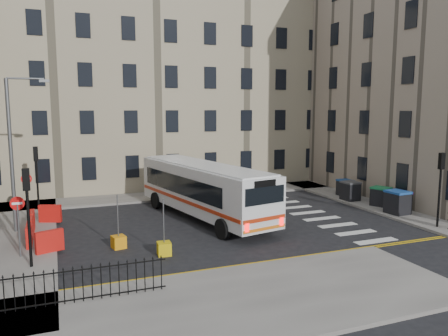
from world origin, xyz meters
TOP-DOWN VIEW (x-y plane):
  - ground at (0.00, 0.00)m, footprint 120.00×120.00m
  - pavement_north at (-6.00, 8.60)m, footprint 36.00×3.20m
  - pavement_east at (9.00, 4.00)m, footprint 2.40×26.00m
  - pavement_sw at (-7.00, -10.00)m, footprint 20.00×6.00m
  - terrace_north at (-7.00, 15.50)m, footprint 38.30×10.80m
  - corner_east at (19.00, 5.00)m, footprint 17.80×24.30m
  - traffic_light_east at (8.60, -5.50)m, footprint 0.28×0.22m
  - traffic_light_nw at (-12.00, 6.50)m, footprint 0.28×0.22m
  - traffic_light_sw at (-12.00, -4.00)m, footprint 0.28×0.22m
  - streetlamp at (-13.00, 2.00)m, footprint 0.50×0.22m
  - no_entry_north at (-12.50, 4.50)m, footprint 0.60×0.08m
  - no_entry_south at (-12.50, -2.50)m, footprint 0.60×0.08m
  - roadworks_barriers at (-11.84, 0.50)m, footprint 1.66×6.26m
  - iron_railings at (-11.25, -8.20)m, footprint 7.80×0.04m
  - bus at (-2.64, 1.50)m, footprint 5.06×12.17m
  - wheelie_bin_a at (8.71, -2.32)m, footprint 1.22×1.37m
  - wheelie_bin_b at (8.94, -2.20)m, footprint 1.18×1.32m
  - wheelie_bin_c at (9.26, -0.21)m, footprint 1.37×1.45m
  - wheelie_bin_d at (8.52, 2.05)m, footprint 1.07×1.22m
  - wheelie_bin_e at (9.13, 3.48)m, footprint 0.95×1.09m
  - bollard_yellow at (-6.44, -4.19)m, footprint 0.64×0.64m
  - bollard_chevron at (-8.24, -2.42)m, footprint 0.71×0.71m

SIDE VIEW (x-z plane):
  - ground at x=0.00m, z-range 0.00..0.00m
  - pavement_north at x=-6.00m, z-range 0.00..0.15m
  - pavement_east at x=9.00m, z-range 0.00..0.15m
  - pavement_sw at x=-7.00m, z-range 0.00..0.15m
  - bollard_yellow at x=-6.44m, z-range 0.00..0.60m
  - bollard_chevron at x=-8.24m, z-range 0.00..0.60m
  - roadworks_barriers at x=-11.84m, z-range 0.15..1.15m
  - iron_railings at x=-11.25m, z-range 0.15..1.35m
  - wheelie_bin_e at x=9.13m, z-range 0.16..1.35m
  - wheelie_bin_c at x=9.26m, z-range 0.16..1.42m
  - wheelie_bin_d at x=8.52m, z-range 0.16..1.48m
  - wheelie_bin_b at x=8.94m, z-range 0.16..1.53m
  - wheelie_bin_a at x=8.71m, z-range 0.16..1.59m
  - bus at x=-2.64m, z-range 0.25..3.48m
  - no_entry_north at x=-12.50m, z-range 0.58..3.58m
  - no_entry_south at x=-12.50m, z-range 0.58..3.58m
  - traffic_light_east at x=8.60m, z-range 0.82..4.92m
  - traffic_light_nw at x=-12.00m, z-range 0.82..4.92m
  - traffic_light_sw at x=-12.00m, z-range 0.82..4.92m
  - streetlamp at x=-13.00m, z-range 0.27..8.41m
  - terrace_north at x=-7.00m, z-range 0.02..17.22m
  - corner_east at x=19.00m, z-range 0.02..19.22m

